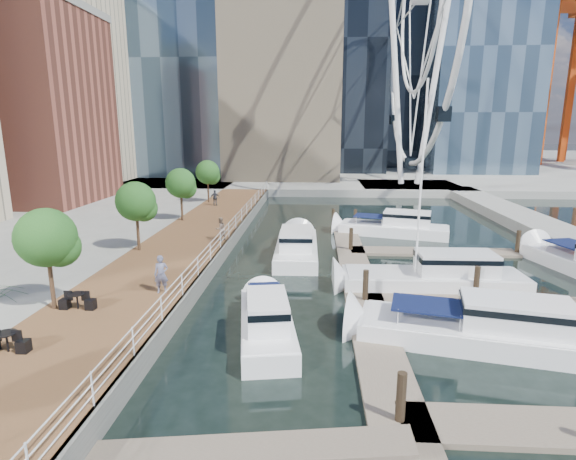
# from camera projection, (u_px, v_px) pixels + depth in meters

# --- Properties ---
(ground) EXTENTS (520.00, 520.00, 0.00)m
(ground) POSITION_uv_depth(u_px,v_px,m) (304.00, 386.00, 15.97)
(ground) COLOR black
(ground) RESTS_ON ground
(boardwalk) EXTENTS (6.00, 60.00, 1.00)m
(boardwalk) POSITION_uv_depth(u_px,v_px,m) (179.00, 254.00, 30.99)
(boardwalk) COLOR brown
(boardwalk) RESTS_ON ground
(seawall) EXTENTS (0.25, 60.00, 1.00)m
(seawall) POSITION_uv_depth(u_px,v_px,m) (222.00, 254.00, 30.81)
(seawall) COLOR #595954
(seawall) RESTS_ON ground
(land_far) EXTENTS (200.00, 114.00, 1.00)m
(land_far) POSITION_uv_depth(u_px,v_px,m) (314.00, 162.00, 115.14)
(land_far) COLOR gray
(land_far) RESTS_ON ground
(breakwater) EXTENTS (4.00, 60.00, 1.00)m
(breakwater) POSITION_uv_depth(u_px,v_px,m) (573.00, 242.00, 34.14)
(breakwater) COLOR gray
(breakwater) RESTS_ON ground
(pier) EXTENTS (14.00, 12.00, 1.00)m
(pier) POSITION_uv_depth(u_px,v_px,m) (409.00, 187.00, 65.65)
(pier) COLOR gray
(pier) RESTS_ON ground
(railing) EXTENTS (0.10, 60.00, 1.05)m
(railing) POSITION_uv_depth(u_px,v_px,m) (220.00, 240.00, 30.59)
(railing) COLOR white
(railing) RESTS_ON boardwalk
(floating_docks) EXTENTS (16.00, 34.00, 2.60)m
(floating_docks) POSITION_uv_depth(u_px,v_px,m) (451.00, 283.00, 25.10)
(floating_docks) COLOR #6D6051
(floating_docks) RESTS_ON ground
(street_trees) EXTENTS (2.60, 42.60, 4.60)m
(street_trees) POSITION_uv_depth(u_px,v_px,m) (136.00, 201.00, 29.32)
(street_trees) COLOR #3F2B1C
(street_trees) RESTS_ON ground
(yacht_foreground) EXTENTS (11.57, 5.36, 2.15)m
(yacht_foreground) POSITION_uv_depth(u_px,v_px,m) (481.00, 345.00, 18.99)
(yacht_foreground) COLOR white
(yacht_foreground) RESTS_ON ground
(pedestrian_near) EXTENTS (0.76, 0.58, 1.90)m
(pedestrian_near) POSITION_uv_depth(u_px,v_px,m) (161.00, 274.00, 22.06)
(pedestrian_near) COLOR #555772
(pedestrian_near) RESTS_ON boardwalk
(pedestrian_mid) EXTENTS (1.04, 1.05, 1.71)m
(pedestrian_mid) POSITION_uv_depth(u_px,v_px,m) (220.00, 229.00, 32.44)
(pedestrian_mid) COLOR #846B5B
(pedestrian_mid) RESTS_ON boardwalk
(pedestrian_far) EXTENTS (0.98, 0.41, 1.67)m
(pedestrian_far) POSITION_uv_depth(u_px,v_px,m) (215.00, 198.00, 47.15)
(pedestrian_far) COLOR #343741
(pedestrian_far) RESTS_ON boardwalk
(moored_yachts) EXTENTS (24.01, 36.01, 11.50)m
(moored_yachts) POSITION_uv_depth(u_px,v_px,m) (431.00, 288.00, 25.71)
(moored_yachts) COLOR silver
(moored_yachts) RESTS_ON ground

